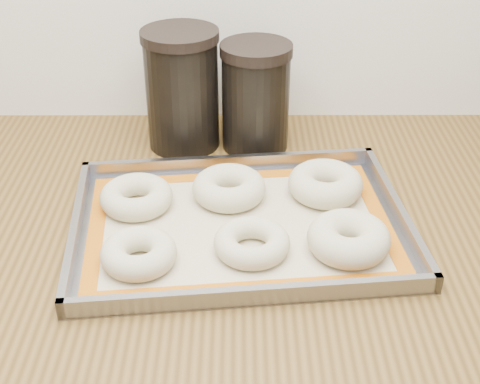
{
  "coord_description": "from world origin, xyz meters",
  "views": [
    {
      "loc": [
        -0.17,
        0.87,
        1.44
      ],
      "look_at": [
        -0.16,
        1.63,
        0.96
      ],
      "focal_mm": 50.0,
      "sensor_mm": 36.0,
      "label": 1
    }
  ],
  "objects_px": {
    "bagel_front_left": "(139,253)",
    "baking_tray": "(240,224)",
    "canister_mid": "(256,97)",
    "bagel_front_mid": "(252,243)",
    "bagel_back_right": "(325,184)",
    "bagel_back_left": "(136,197)",
    "bagel_back_mid": "(229,188)",
    "canister_left": "(182,89)",
    "bagel_front_right": "(349,238)"
  },
  "relations": [
    {
      "from": "bagel_front_left",
      "to": "baking_tray",
      "type": "bearing_deg",
      "value": 33.57
    },
    {
      "from": "baking_tray",
      "to": "canister_mid",
      "type": "bearing_deg",
      "value": 83.9
    },
    {
      "from": "bagel_front_mid",
      "to": "baking_tray",
      "type": "bearing_deg",
      "value": 104.05
    },
    {
      "from": "baking_tray",
      "to": "bagel_back_right",
      "type": "bearing_deg",
      "value": 32.07
    },
    {
      "from": "bagel_back_left",
      "to": "bagel_back_mid",
      "type": "height_order",
      "value": "bagel_back_mid"
    },
    {
      "from": "baking_tray",
      "to": "canister_left",
      "type": "bearing_deg",
      "value": 110.52
    },
    {
      "from": "baking_tray",
      "to": "bagel_back_mid",
      "type": "distance_m",
      "value": 0.07
    },
    {
      "from": "bagel_front_left",
      "to": "bagel_front_right",
      "type": "height_order",
      "value": "bagel_front_right"
    },
    {
      "from": "bagel_back_right",
      "to": "bagel_back_left",
      "type": "bearing_deg",
      "value": -173.51
    },
    {
      "from": "canister_left",
      "to": "canister_mid",
      "type": "relative_size",
      "value": 1.12
    },
    {
      "from": "bagel_front_left",
      "to": "bagel_back_right",
      "type": "relative_size",
      "value": 0.88
    },
    {
      "from": "bagel_front_mid",
      "to": "bagel_back_right",
      "type": "bearing_deg",
      "value": 51.62
    },
    {
      "from": "bagel_front_right",
      "to": "bagel_back_left",
      "type": "relative_size",
      "value": 1.04
    },
    {
      "from": "bagel_back_mid",
      "to": "bagel_back_right",
      "type": "height_order",
      "value": "bagel_back_right"
    },
    {
      "from": "bagel_front_mid",
      "to": "canister_mid",
      "type": "relative_size",
      "value": 0.56
    },
    {
      "from": "bagel_back_left",
      "to": "canister_mid",
      "type": "bearing_deg",
      "value": 48.41
    },
    {
      "from": "bagel_back_left",
      "to": "bagel_back_mid",
      "type": "xyz_separation_m",
      "value": [
        0.13,
        0.02,
        0.0
      ]
    },
    {
      "from": "canister_mid",
      "to": "bagel_front_right",
      "type": "bearing_deg",
      "value": -69.32
    },
    {
      "from": "bagel_back_left",
      "to": "bagel_back_mid",
      "type": "distance_m",
      "value": 0.14
    },
    {
      "from": "canister_left",
      "to": "baking_tray",
      "type": "bearing_deg",
      "value": -69.48
    },
    {
      "from": "bagel_front_right",
      "to": "canister_left",
      "type": "xyz_separation_m",
      "value": [
        -0.24,
        0.31,
        0.08
      ]
    },
    {
      "from": "bagel_back_mid",
      "to": "bagel_front_mid",
      "type": "bearing_deg",
      "value": -76.59
    },
    {
      "from": "bagel_front_left",
      "to": "canister_mid",
      "type": "distance_m",
      "value": 0.37
    },
    {
      "from": "bagel_back_mid",
      "to": "canister_left",
      "type": "distance_m",
      "value": 0.21
    },
    {
      "from": "bagel_back_left",
      "to": "bagel_back_right",
      "type": "height_order",
      "value": "bagel_back_right"
    },
    {
      "from": "baking_tray",
      "to": "bagel_front_right",
      "type": "xyz_separation_m",
      "value": [
        0.14,
        -0.06,
        0.02
      ]
    },
    {
      "from": "bagel_front_right",
      "to": "bagel_back_mid",
      "type": "bearing_deg",
      "value": 140.57
    },
    {
      "from": "baking_tray",
      "to": "bagel_back_left",
      "type": "distance_m",
      "value": 0.16
    },
    {
      "from": "bagel_back_left",
      "to": "bagel_back_right",
      "type": "bearing_deg",
      "value": 6.49
    },
    {
      "from": "baking_tray",
      "to": "bagel_front_right",
      "type": "distance_m",
      "value": 0.15
    },
    {
      "from": "baking_tray",
      "to": "bagel_back_mid",
      "type": "xyz_separation_m",
      "value": [
        -0.02,
        0.07,
        0.02
      ]
    },
    {
      "from": "bagel_front_mid",
      "to": "canister_mid",
      "type": "xyz_separation_m",
      "value": [
        0.01,
        0.31,
        0.07
      ]
    },
    {
      "from": "canister_left",
      "to": "canister_mid",
      "type": "xyz_separation_m",
      "value": [
        0.12,
        -0.01,
        -0.01
      ]
    },
    {
      "from": "bagel_front_mid",
      "to": "canister_mid",
      "type": "height_order",
      "value": "canister_mid"
    },
    {
      "from": "bagel_front_right",
      "to": "bagel_back_left",
      "type": "xyz_separation_m",
      "value": [
        -0.29,
        0.11,
        -0.0
      ]
    },
    {
      "from": "bagel_front_mid",
      "to": "canister_left",
      "type": "relative_size",
      "value": 0.5
    },
    {
      "from": "bagel_front_left",
      "to": "bagel_front_mid",
      "type": "height_order",
      "value": "bagel_front_left"
    },
    {
      "from": "baking_tray",
      "to": "canister_mid",
      "type": "xyz_separation_m",
      "value": [
        0.03,
        0.25,
        0.08
      ]
    },
    {
      "from": "bagel_back_mid",
      "to": "canister_mid",
      "type": "height_order",
      "value": "canister_mid"
    },
    {
      "from": "bagel_front_mid",
      "to": "bagel_front_right",
      "type": "relative_size",
      "value": 0.92
    },
    {
      "from": "baking_tray",
      "to": "bagel_front_left",
      "type": "relative_size",
      "value": 5.0
    },
    {
      "from": "canister_mid",
      "to": "baking_tray",
      "type": "bearing_deg",
      "value": -96.1
    },
    {
      "from": "canister_left",
      "to": "canister_mid",
      "type": "distance_m",
      "value": 0.12
    },
    {
      "from": "baking_tray",
      "to": "bagel_front_left",
      "type": "distance_m",
      "value": 0.16
    },
    {
      "from": "bagel_front_right",
      "to": "bagel_back_right",
      "type": "xyz_separation_m",
      "value": [
        -0.01,
        0.14,
        -0.0
      ]
    },
    {
      "from": "bagel_back_right",
      "to": "canister_left",
      "type": "distance_m",
      "value": 0.29
    },
    {
      "from": "baking_tray",
      "to": "bagel_front_left",
      "type": "bearing_deg",
      "value": -146.43
    },
    {
      "from": "bagel_front_left",
      "to": "bagel_back_left",
      "type": "relative_size",
      "value": 0.93
    },
    {
      "from": "bagel_back_right",
      "to": "canister_mid",
      "type": "bearing_deg",
      "value": 121.08
    },
    {
      "from": "baking_tray",
      "to": "bagel_front_mid",
      "type": "xyz_separation_m",
      "value": [
        0.02,
        -0.06,
        0.01
      ]
    }
  ]
}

